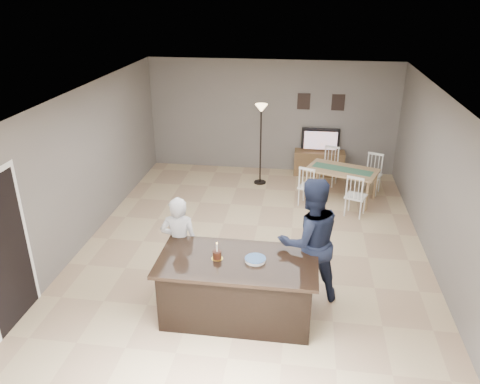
# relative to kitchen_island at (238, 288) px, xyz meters

# --- Properties ---
(floor) EXTENTS (8.00, 8.00, 0.00)m
(floor) POSITION_rel_kitchen_island_xyz_m (0.00, 1.80, -0.45)
(floor) COLOR tan
(floor) RESTS_ON ground
(room_shell) EXTENTS (8.00, 8.00, 8.00)m
(room_shell) POSITION_rel_kitchen_island_xyz_m (0.00, 1.80, 1.22)
(room_shell) COLOR slate
(room_shell) RESTS_ON floor
(kitchen_island) EXTENTS (2.15, 1.10, 0.90)m
(kitchen_island) POSITION_rel_kitchen_island_xyz_m (0.00, 0.00, 0.00)
(kitchen_island) COLOR black
(kitchen_island) RESTS_ON floor
(tv_console) EXTENTS (1.20, 0.40, 0.60)m
(tv_console) POSITION_rel_kitchen_island_xyz_m (1.20, 5.57, -0.15)
(tv_console) COLOR brown
(tv_console) RESTS_ON floor
(television) EXTENTS (0.91, 0.12, 0.53)m
(television) POSITION_rel_kitchen_island_xyz_m (1.20, 5.64, 0.41)
(television) COLOR black
(television) RESTS_ON tv_console
(tv_screen_glow) EXTENTS (0.78, 0.00, 0.78)m
(tv_screen_glow) POSITION_rel_kitchen_island_xyz_m (1.20, 5.56, 0.42)
(tv_screen_glow) COLOR orange
(tv_screen_glow) RESTS_ON tv_console
(picture_frames) EXTENTS (1.10, 0.02, 0.38)m
(picture_frames) POSITION_rel_kitchen_island_xyz_m (1.15, 5.78, 1.30)
(picture_frames) COLOR black
(picture_frames) RESTS_ON room_shell
(doorway) EXTENTS (0.00, 2.10, 2.65)m
(doorway) POSITION_rel_kitchen_island_xyz_m (-2.99, -0.50, 0.80)
(doorway) COLOR black
(doorway) RESTS_ON floor
(woman) EXTENTS (0.58, 0.41, 1.51)m
(woman) POSITION_rel_kitchen_island_xyz_m (-0.95, 0.55, 0.30)
(woman) COLOR #B1B1B5
(woman) RESTS_ON floor
(man) EXTENTS (1.13, 1.01, 1.91)m
(man) POSITION_rel_kitchen_island_xyz_m (0.95, 0.55, 0.50)
(man) COLOR #181E35
(man) RESTS_ON floor
(birthday_cake) EXTENTS (0.16, 0.16, 0.25)m
(birthday_cake) POSITION_rel_kitchen_island_xyz_m (-0.28, -0.00, 0.50)
(birthday_cake) COLOR gold
(birthday_cake) RESTS_ON kitchen_island
(plate_stack) EXTENTS (0.28, 0.28, 0.04)m
(plate_stack) POSITION_rel_kitchen_island_xyz_m (0.24, 0.01, 0.47)
(plate_stack) COLOR white
(plate_stack) RESTS_ON kitchen_island
(dining_table) EXTENTS (1.87, 2.02, 0.88)m
(dining_table) POSITION_rel_kitchen_island_xyz_m (1.65, 4.20, 0.11)
(dining_table) COLOR #9E8356
(dining_table) RESTS_ON floor
(floor_lamp) EXTENTS (0.28, 0.28, 1.87)m
(floor_lamp) POSITION_rel_kitchen_island_xyz_m (-0.17, 4.83, 1.00)
(floor_lamp) COLOR black
(floor_lamp) RESTS_ON floor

